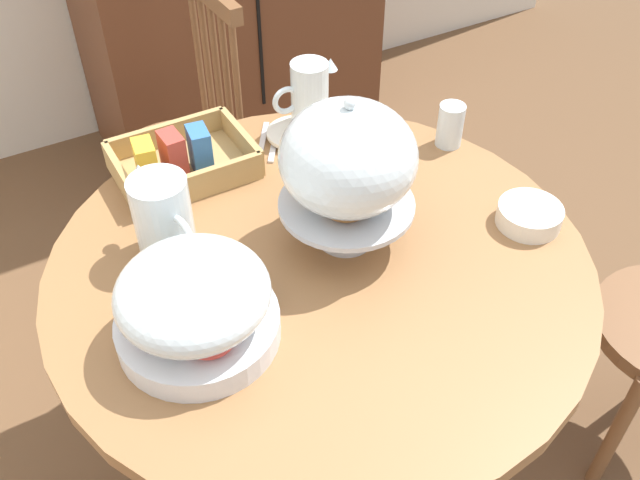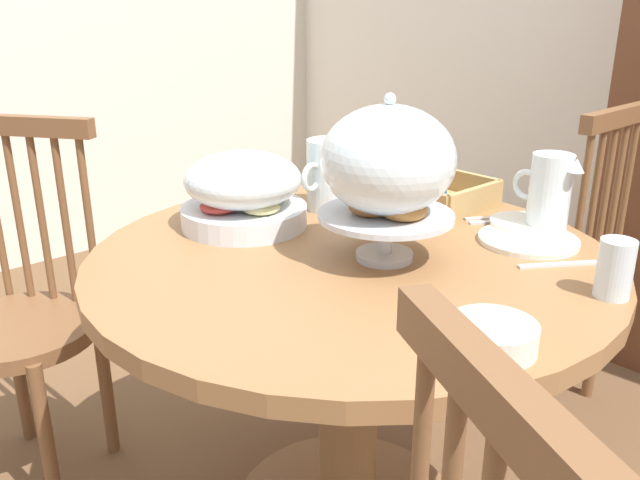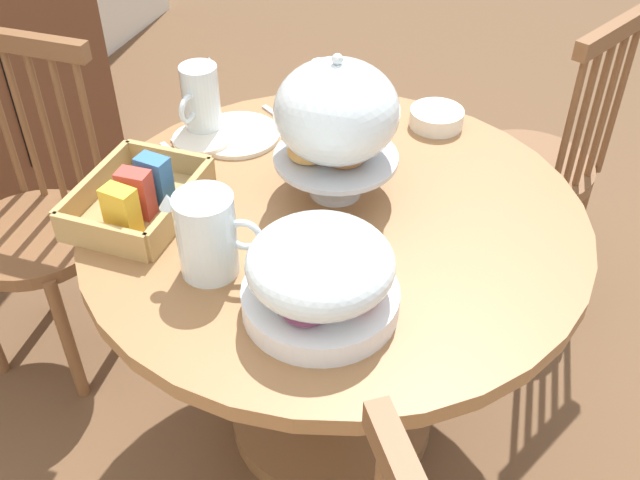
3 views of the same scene
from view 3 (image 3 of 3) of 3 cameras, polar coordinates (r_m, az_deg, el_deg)
The scene contains 16 objects.
ground_plane at distance 2.25m, azimuth 0.35°, elevation -11.39°, with size 10.00×10.00×0.00m, color brown.
dining_table at distance 1.80m, azimuth 1.05°, elevation -3.70°, with size 1.13×1.13×0.74m.
windsor_chair_by_cabinet at distance 2.39m, azimuth 16.20°, elevation 5.14°, with size 0.45×0.44×0.97m.
windsor_chair_facing_door at distance 2.20m, azimuth -20.76°, elevation 0.65°, with size 0.40×0.40×0.97m.
pastry_stand_with_dome at distance 1.61m, azimuth 1.26°, elevation 9.44°, with size 0.28×0.28×0.34m.
fruit_platter_covered at distance 1.37m, azimuth 0.02°, elevation -2.76°, with size 0.30×0.30×0.18m.
orange_juice_pitcher at distance 1.91m, azimuth -9.10°, elevation 10.31°, with size 0.18×0.09×0.19m.
milk_pitcher at distance 1.47m, azimuth -8.64°, elevation 0.13°, with size 0.12×0.20×0.18m.
cereal_basket at distance 1.68m, azimuth -13.80°, elevation 3.09°, with size 0.32×0.24×0.12m.
china_plate_large at distance 1.93m, azimuth -6.39°, elevation 8.04°, with size 0.22×0.22×0.01m, color white.
china_plate_small at distance 1.90m, azimuth -9.03°, elevation 7.75°, with size 0.15×0.15×0.01m, color white.
cereal_bowl at distance 1.98m, azimuth 8.95°, elevation 9.27°, with size 0.14×0.14×0.04m, color white.
drinking_glass at distance 2.06m, azimuth 0.15°, elevation 12.11°, with size 0.06×0.06×0.11m, color silver.
table_knife at distance 1.87m, azimuth -10.02°, elevation 6.53°, with size 0.17×0.01×0.01m, color silver.
dinner_fork at distance 1.86m, azimuth -10.82°, elevation 6.21°, with size 0.17×0.01×0.01m, color silver.
soup_spoon at distance 1.99m, azimuth -2.95°, elevation 9.28°, with size 0.17×0.01×0.01m, color silver.
Camera 3 is at (-1.34, -0.45, 1.74)m, focal length 41.63 mm.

